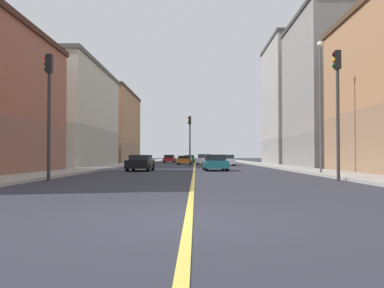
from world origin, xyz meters
name	(u,v)px	position (x,y,z in m)	size (l,w,h in m)	color
ground_plane	(189,220)	(0.00, 0.00, 0.00)	(400.00, 400.00, 0.00)	#2C2D37
sidewalk_left	(263,164)	(8.85, 49.00, 0.07)	(2.96, 168.00, 0.15)	#9E9B93
sidewalk_right	(127,164)	(-8.85, 49.00, 0.07)	(2.96, 168.00, 0.15)	#9E9B93
lane_center_stripe	(195,165)	(0.00, 49.00, 0.01)	(0.16, 154.00, 0.01)	#E5D14C
building_left_mid	(350,92)	(15.85, 36.53, 7.74)	(11.33, 14.33, 15.46)	slate
building_left_far	(308,103)	(15.85, 52.96, 8.55)	(11.33, 14.41, 17.08)	gray
building_right_midblock	(53,116)	(-15.85, 40.68, 5.60)	(11.33, 20.72, 11.19)	#9D9688
building_right_distant	(99,127)	(-15.85, 63.62, 5.85)	(11.33, 21.02, 11.68)	#8F6B4F
traffic_light_left_near	(337,97)	(6.96, 12.80, 4.05)	(0.40, 0.32, 6.29)	#2D2D2D
traffic_light_right_near	(49,99)	(-6.99, 12.80, 3.96)	(0.40, 0.32, 6.13)	#2D2D2D
traffic_light_median_far	(190,134)	(-0.54, 39.92, 3.62)	(0.40, 0.32, 5.54)	#2D2D2D
street_lamp_left_near	(320,94)	(7.97, 19.26, 5.08)	(0.36, 0.36, 8.29)	#4C4C51
car_silver	(227,160)	(3.85, 44.42, 0.64)	(1.99, 4.29, 1.31)	silver
car_orange	(185,160)	(-1.39, 52.06, 0.59)	(2.10, 4.36, 1.19)	orange
car_white	(204,160)	(1.28, 51.21, 0.67)	(2.01, 4.43, 1.40)	white
car_teal	(215,163)	(1.69, 27.19, 0.63)	(1.97, 4.65, 1.30)	#196670
car_green	(189,159)	(-1.00, 69.20, 0.63)	(2.09, 4.38, 1.28)	#1E6B38
car_red	(169,159)	(-4.41, 67.18, 0.66)	(2.06, 4.45, 1.33)	red
car_black	(141,163)	(-4.25, 26.42, 0.64)	(1.93, 4.32, 1.27)	black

